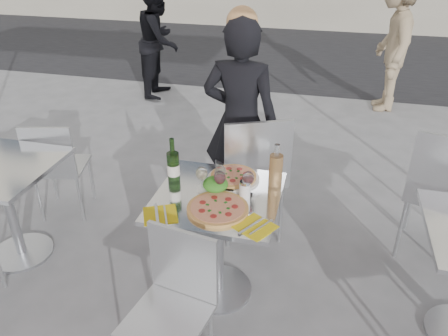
% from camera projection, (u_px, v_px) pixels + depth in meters
% --- Properties ---
extents(ground, '(80.00, 80.00, 0.00)m').
position_uv_depth(ground, '(218.00, 290.00, 2.91)').
color(ground, slate).
extents(street_asphalt, '(24.00, 5.00, 0.00)m').
position_uv_depth(street_asphalt, '(305.00, 51.00, 8.41)').
color(street_asphalt, black).
rests_on(street_asphalt, ground).
extents(main_table, '(0.72, 0.72, 0.75)m').
position_uv_depth(main_table, '(218.00, 224.00, 2.64)').
color(main_table, '#B7BABF').
rests_on(main_table, ground).
extents(side_table_left, '(0.72, 0.72, 0.75)m').
position_uv_depth(side_table_left, '(5.00, 192.00, 2.97)').
color(side_table_left, '#B7BABF').
rests_on(side_table_left, ground).
extents(chair_far, '(0.61, 0.62, 1.02)m').
position_uv_depth(chair_far, '(254.00, 169.00, 3.12)').
color(chair_far, silver).
rests_on(chair_far, ground).
extents(chair_near, '(0.45, 0.45, 0.84)m').
position_uv_depth(chair_near, '(175.00, 297.00, 2.19)').
color(chair_near, silver).
rests_on(chair_near, ground).
extents(side_chair_lfar, '(0.47, 0.48, 0.85)m').
position_uv_depth(side_chair_lfar, '(56.00, 163.00, 3.41)').
color(side_chair_lfar, silver).
rests_on(side_chair_lfar, ground).
extents(side_chair_rfar, '(0.57, 0.58, 1.02)m').
position_uv_depth(side_chair_rfar, '(444.00, 188.00, 2.89)').
color(side_chair_rfar, silver).
rests_on(side_chair_rfar, ground).
extents(woman_diner, '(0.60, 0.41, 1.61)m').
position_uv_depth(woman_diner, '(240.00, 123.00, 3.34)').
color(woman_diner, black).
rests_on(woman_diner, ground).
extents(pedestrian_a, '(0.62, 0.77, 1.52)m').
position_uv_depth(pedestrian_a, '(159.00, 40.00, 5.92)').
color(pedestrian_a, black).
rests_on(pedestrian_a, ground).
extents(pedestrian_b, '(0.72, 1.16, 1.74)m').
position_uv_depth(pedestrian_b, '(391.00, 41.00, 5.39)').
color(pedestrian_b, '#988262').
rests_on(pedestrian_b, ground).
extents(pizza_near, '(0.34, 0.34, 0.02)m').
position_uv_depth(pizza_near, '(218.00, 208.00, 2.40)').
color(pizza_near, tan).
rests_on(pizza_near, main_table).
extents(pizza_far, '(0.32, 0.32, 0.03)m').
position_uv_depth(pizza_far, '(233.00, 177.00, 2.70)').
color(pizza_far, white).
rests_on(pizza_far, main_table).
extents(salad_plate, '(0.22, 0.22, 0.09)m').
position_uv_depth(salad_plate, '(216.00, 185.00, 2.57)').
color(salad_plate, white).
rests_on(salad_plate, main_table).
extents(wine_bottle, '(0.07, 0.08, 0.29)m').
position_uv_depth(wine_bottle, '(173.00, 166.00, 2.61)').
color(wine_bottle, '#274E1D').
rests_on(wine_bottle, main_table).
extents(carafe, '(0.08, 0.08, 0.29)m').
position_uv_depth(carafe, '(276.00, 171.00, 2.55)').
color(carafe, tan).
rests_on(carafe, main_table).
extents(sugar_shaker, '(0.06, 0.06, 0.11)m').
position_uv_depth(sugar_shaker, '(245.00, 190.00, 2.50)').
color(sugar_shaker, white).
rests_on(sugar_shaker, main_table).
extents(wineglass_white_a, '(0.07, 0.07, 0.16)m').
position_uv_depth(wineglass_white_a, '(202.00, 174.00, 2.54)').
color(wineglass_white_a, white).
rests_on(wineglass_white_a, main_table).
extents(wineglass_white_b, '(0.07, 0.07, 0.16)m').
position_uv_depth(wineglass_white_b, '(220.00, 172.00, 2.55)').
color(wineglass_white_b, white).
rests_on(wineglass_white_b, main_table).
extents(wineglass_red_a, '(0.07, 0.07, 0.16)m').
position_uv_depth(wineglass_red_a, '(220.00, 178.00, 2.49)').
color(wineglass_red_a, white).
rests_on(wineglass_red_a, main_table).
extents(wineglass_red_b, '(0.07, 0.07, 0.16)m').
position_uv_depth(wineglass_red_b, '(248.00, 179.00, 2.49)').
color(wineglass_red_b, white).
rests_on(wineglass_red_b, main_table).
extents(napkin_left, '(0.24, 0.24, 0.01)m').
position_uv_depth(napkin_left, '(160.00, 215.00, 2.37)').
color(napkin_left, yellow).
rests_on(napkin_left, main_table).
extents(napkin_right, '(0.25, 0.25, 0.01)m').
position_uv_depth(napkin_right, '(255.00, 227.00, 2.27)').
color(napkin_right, yellow).
rests_on(napkin_right, main_table).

